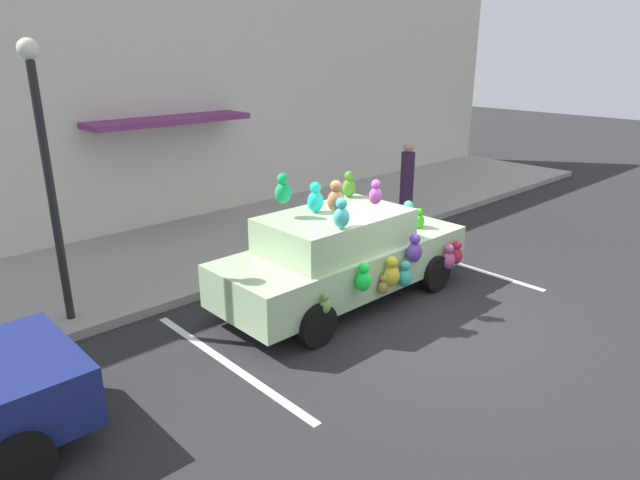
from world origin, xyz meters
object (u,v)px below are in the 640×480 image
object	(u,v)px
teddy_bear_on_sidewalk	(314,228)
pedestrian_near_shopfront	(407,179)
plush_covered_car	(344,255)
street_lamp_post	(46,158)

from	to	relation	value
teddy_bear_on_sidewalk	pedestrian_near_shopfront	distance (m)	3.31
plush_covered_car	teddy_bear_on_sidewalk	xyz separation A→B (m)	(1.30, 2.14, -0.33)
teddy_bear_on_sidewalk	pedestrian_near_shopfront	bearing A→B (deg)	3.54
plush_covered_car	street_lamp_post	distance (m)	4.64
plush_covered_car	teddy_bear_on_sidewalk	distance (m)	2.52
street_lamp_post	teddy_bear_on_sidewalk	bearing A→B (deg)	-0.03
pedestrian_near_shopfront	street_lamp_post	bearing A→B (deg)	-178.62
street_lamp_post	plush_covered_car	bearing A→B (deg)	-29.96
teddy_bear_on_sidewalk	street_lamp_post	xyz separation A→B (m)	(-5.01, 0.00, 2.12)
teddy_bear_on_sidewalk	plush_covered_car	bearing A→B (deg)	-121.33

